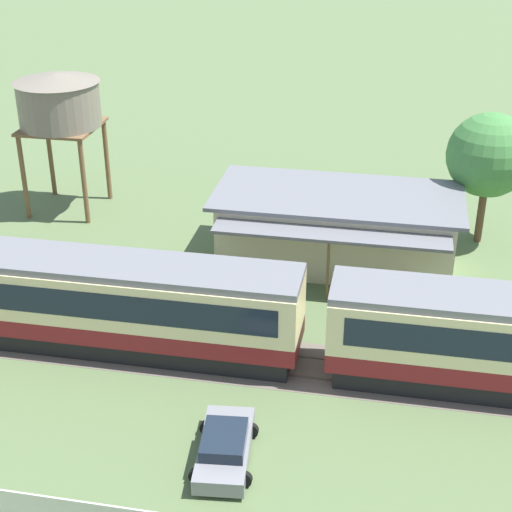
{
  "coord_description": "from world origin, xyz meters",
  "views": [
    {
      "loc": [
        -13.61,
        -25.71,
        19.03
      ],
      "look_at": [
        -19.47,
        4.94,
        3.04
      ],
      "focal_mm": 55.0,
      "sensor_mm": 36.0,
      "label": 1
    }
  ],
  "objects_px": {
    "parked_car_grey": "(225,447)",
    "yard_tree_0": "(489,155)",
    "station_building": "(337,227)",
    "water_tower": "(59,102)",
    "passenger_train": "(322,321)"
  },
  "relations": [
    {
      "from": "station_building",
      "to": "yard_tree_0",
      "type": "relative_size",
      "value": 1.75
    },
    {
      "from": "parked_car_grey",
      "to": "yard_tree_0",
      "type": "xyz_separation_m",
      "value": [
        9.79,
        19.85,
        4.4
      ]
    },
    {
      "from": "water_tower",
      "to": "station_building",
      "type": "bearing_deg",
      "value": -13.2
    },
    {
      "from": "station_building",
      "to": "yard_tree_0",
      "type": "height_order",
      "value": "yard_tree_0"
    },
    {
      "from": "station_building",
      "to": "water_tower",
      "type": "xyz_separation_m",
      "value": [
        -16.41,
        3.85,
        4.65
      ]
    },
    {
      "from": "yard_tree_0",
      "to": "water_tower",
      "type": "bearing_deg",
      "value": 179.8
    },
    {
      "from": "water_tower",
      "to": "parked_car_grey",
      "type": "bearing_deg",
      "value": -54.69
    },
    {
      "from": "parked_car_grey",
      "to": "yard_tree_0",
      "type": "distance_m",
      "value": 22.57
    },
    {
      "from": "station_building",
      "to": "water_tower",
      "type": "relative_size",
      "value": 1.54
    },
    {
      "from": "parked_car_grey",
      "to": "water_tower",
      "type": "bearing_deg",
      "value": 29.46
    },
    {
      "from": "passenger_train",
      "to": "parked_car_grey",
      "type": "xyz_separation_m",
      "value": [
        -2.64,
        -6.12,
        -1.73
      ]
    },
    {
      "from": "water_tower",
      "to": "parked_car_grey",
      "type": "relative_size",
      "value": 1.95
    },
    {
      "from": "water_tower",
      "to": "parked_car_grey",
      "type": "xyz_separation_m",
      "value": [
        14.12,
        -19.93,
        -5.97
      ]
    },
    {
      "from": "water_tower",
      "to": "yard_tree_0",
      "type": "xyz_separation_m",
      "value": [
        23.91,
        -0.08,
        -1.57
      ]
    },
    {
      "from": "station_building",
      "to": "parked_car_grey",
      "type": "xyz_separation_m",
      "value": [
        -2.29,
        -16.09,
        -1.32
      ]
    }
  ]
}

